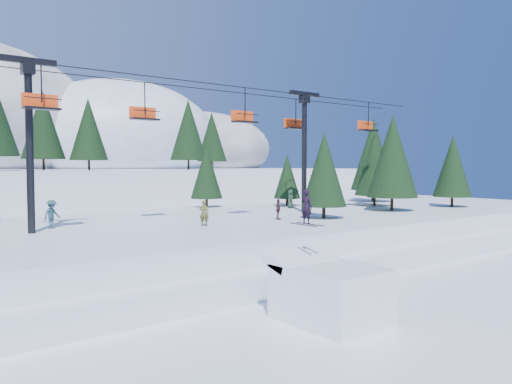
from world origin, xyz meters
TOP-DOWN VIEW (x-y plane):
  - ground at (0.00, 0.00)m, footprint 160.00×160.00m
  - mid_shelf at (0.00, 18.00)m, footprint 70.00×22.00m
  - berm at (0.00, 8.00)m, footprint 70.00×6.00m
  - jump_kicker at (-1.42, 1.11)m, footprint 3.40×4.64m
  - chairlift at (2.08, 18.05)m, footprint 46.00×3.21m
  - conifer_stand at (0.96, 18.22)m, footprint 62.91×18.21m
  - distant_skiers at (-2.32, 17.81)m, footprint 29.26×7.87m
  - banner_near at (4.65, 4.81)m, footprint 2.60×1.23m
  - banner_far at (10.81, 6.62)m, footprint 2.71×0.95m

SIDE VIEW (x-z plane):
  - ground at x=0.00m, z-range 0.00..0.00m
  - banner_near at x=4.65m, z-range 0.09..0.99m
  - banner_far at x=10.81m, z-range 0.09..0.99m
  - berm at x=0.00m, z-range 0.00..1.10m
  - mid_shelf at x=0.00m, z-range 0.00..2.50m
  - jump_kicker at x=-1.42m, z-range -1.48..3.99m
  - distant_skiers at x=-2.32m, z-range 2.46..4.32m
  - conifer_stand at x=0.96m, z-range 2.05..12.23m
  - chairlift at x=2.08m, z-range 4.18..14.46m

